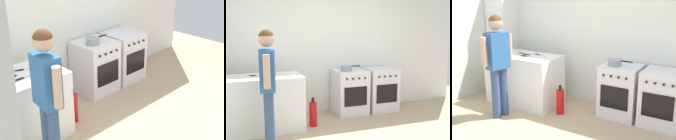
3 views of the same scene
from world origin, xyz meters
The scene contains 11 objects.
back_wall centered at (0.00, 1.95, 1.30)m, with size 6.00×0.10×2.60m, color silver.
counter_unit centered at (-1.35, 1.20, 0.45)m, with size 1.30×0.70×0.90m, color white.
oven_left centered at (0.35, 1.58, 0.43)m, with size 0.60×0.62×0.85m.
oven_right centered at (1.01, 1.58, 0.43)m, with size 0.60×0.62×0.85m.
pot centered at (0.25, 1.51, 0.90)m, with size 0.39×0.21×0.10m.
knife_paring centered at (-1.25, 1.11, 0.91)m, with size 0.21×0.03×0.01m.
knife_bread centered at (-1.36, 1.30, 0.90)m, with size 0.35×0.10×0.01m.
knife_chef centered at (-1.06, 1.31, 0.90)m, with size 0.30×0.12×0.01m.
knife_utility centered at (-1.36, 1.21, 0.90)m, with size 0.25×0.08×0.01m.
person centered at (-1.31, 0.52, 0.99)m, with size 0.25×0.56×1.65m.
fire_extinguisher centered at (-0.52, 1.10, 0.22)m, with size 0.13×0.13×0.50m.
Camera 2 is at (-1.72, -3.36, 1.70)m, focal length 45.00 mm.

